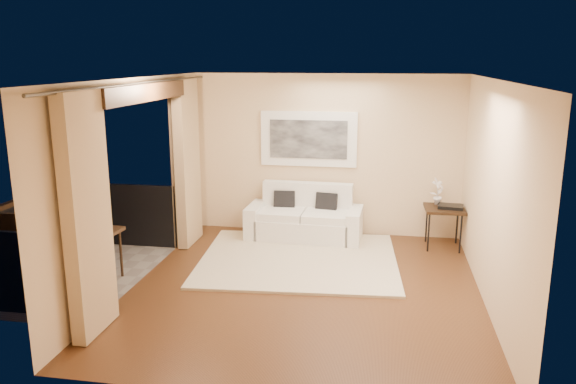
% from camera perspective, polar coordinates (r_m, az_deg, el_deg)
% --- Properties ---
extents(floor, '(5.00, 5.00, 0.00)m').
position_cam_1_polar(floor, '(7.48, 1.71, -9.75)').
color(floor, '#512F17').
rests_on(floor, ground).
extents(room_shell, '(5.00, 6.40, 5.00)m').
position_cam_1_polar(room_shell, '(7.48, -14.76, 9.77)').
color(room_shell, white).
rests_on(room_shell, ground).
extents(balcony, '(1.81, 2.60, 1.17)m').
position_cam_1_polar(balcony, '(8.49, -21.10, -6.51)').
color(balcony, '#605B56').
rests_on(balcony, ground).
extents(curtains, '(0.16, 4.80, 2.64)m').
position_cam_1_polar(curtains, '(7.63, -14.10, 0.88)').
color(curtains, tan).
rests_on(curtains, ground).
extents(artwork, '(1.62, 0.07, 0.92)m').
position_cam_1_polar(artwork, '(9.45, 2.10, 5.40)').
color(artwork, white).
rests_on(artwork, room_shell).
extents(rug, '(3.06, 2.72, 0.04)m').
position_cam_1_polar(rug, '(8.43, 1.08, -6.84)').
color(rug, beige).
rests_on(rug, floor).
extents(sofa, '(1.91, 0.87, 0.90)m').
position_cam_1_polar(sofa, '(9.36, 1.73, -2.84)').
color(sofa, white).
rests_on(sofa, floor).
extents(side_table, '(0.62, 0.62, 0.66)m').
position_cam_1_polar(side_table, '(9.17, 15.59, -1.88)').
color(side_table, black).
rests_on(side_table, floor).
extents(tray, '(0.42, 0.33, 0.05)m').
position_cam_1_polar(tray, '(9.13, 16.20, -1.44)').
color(tray, black).
rests_on(tray, side_table).
extents(orchid, '(0.27, 0.27, 0.43)m').
position_cam_1_polar(orchid, '(9.24, 14.96, 0.05)').
color(orchid, white).
rests_on(orchid, side_table).
extents(bistro_table, '(0.66, 0.66, 0.72)m').
position_cam_1_polar(bistro_table, '(7.89, -19.17, -4.33)').
color(bistro_table, black).
rests_on(bistro_table, balcony).
extents(balcony_chair_far, '(0.51, 0.51, 0.96)m').
position_cam_1_polar(balcony_chair_far, '(8.52, -21.62, -3.78)').
color(balcony_chair_far, black).
rests_on(balcony_chair_far, balcony).
extents(balcony_chair_near, '(0.51, 0.51, 1.05)m').
position_cam_1_polar(balcony_chair_near, '(7.85, -26.17, -5.24)').
color(balcony_chair_near, black).
rests_on(balcony_chair_near, balcony).
extents(ice_bucket, '(0.18, 0.18, 0.20)m').
position_cam_1_polar(ice_bucket, '(8.02, -20.03, -2.74)').
color(ice_bucket, silver).
rests_on(ice_bucket, bistro_table).
extents(candle, '(0.06, 0.06, 0.07)m').
position_cam_1_polar(candle, '(7.91, -18.41, -3.34)').
color(candle, red).
rests_on(candle, bistro_table).
extents(vase, '(0.04, 0.04, 0.18)m').
position_cam_1_polar(vase, '(7.73, -19.87, -3.42)').
color(vase, white).
rests_on(vase, bistro_table).
extents(glass_a, '(0.06, 0.06, 0.12)m').
position_cam_1_polar(glass_a, '(7.69, -19.04, -3.66)').
color(glass_a, silver).
rests_on(glass_a, bistro_table).
extents(glass_b, '(0.06, 0.06, 0.12)m').
position_cam_1_polar(glass_b, '(7.82, -18.31, -3.32)').
color(glass_b, silver).
rests_on(glass_b, bistro_table).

